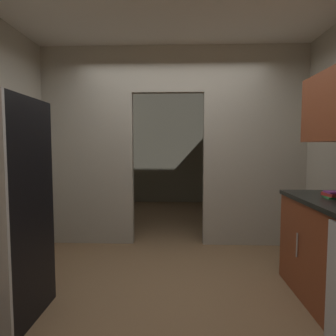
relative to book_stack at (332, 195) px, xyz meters
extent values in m
plane|color=brown|center=(-1.43, 0.07, -0.95)|extent=(20.00, 20.00, 0.00)
cube|color=silver|center=(-1.43, 0.49, 1.82)|extent=(4.03, 6.82, 0.06)
cube|color=#ADA899|center=(-2.61, 1.48, 0.42)|extent=(1.25, 0.12, 2.73)
cube|color=#ADA899|center=(-0.31, 1.48, 0.42)|extent=(1.39, 0.12, 2.73)
cube|color=#ADA899|center=(-1.50, 1.48, 1.47)|extent=(0.99, 0.12, 0.62)
cube|color=gray|center=(-1.43, 4.59, 0.42)|extent=(3.63, 0.10, 2.73)
cube|color=gray|center=(-3.19, 3.03, 0.42)|extent=(0.10, 3.11, 2.73)
cube|color=gray|center=(0.34, 3.03, 0.42)|extent=(0.10, 3.11, 2.73)
cylinder|color=#B7BABC|center=(-0.28, 0.03, -0.46)|extent=(0.01, 0.01, 0.22)
cube|color=#388C47|center=(0.01, 0.00, -0.02)|extent=(0.14, 0.16, 0.02)
cube|color=red|center=(-0.01, 0.00, 0.00)|extent=(0.11, 0.16, 0.03)
cube|color=#8C3893|center=(0.00, 0.00, 0.03)|extent=(0.12, 0.12, 0.01)
camera|label=1|loc=(-1.35, -2.57, 0.42)|focal=31.00mm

